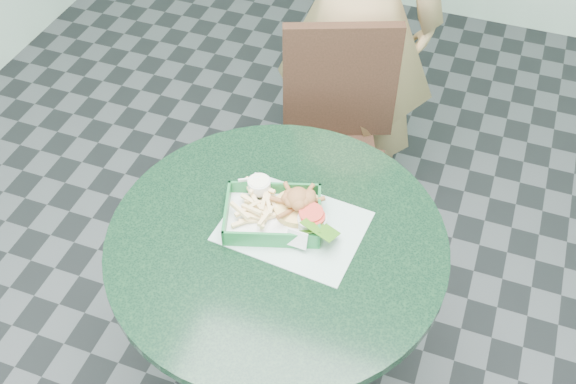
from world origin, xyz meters
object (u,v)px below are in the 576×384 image
(dining_chair, at_px, (330,136))
(food_basket, at_px, (273,222))
(sauce_ramekin, at_px, (270,188))
(cafe_table, at_px, (277,280))
(crab_sandwich, at_px, (299,213))

(dining_chair, distance_m, food_basket, 0.67)
(food_basket, distance_m, sauce_ramekin, 0.10)
(cafe_table, relative_size, sauce_ramekin, 14.34)
(dining_chair, bearing_deg, cafe_table, -106.31)
(cafe_table, height_order, sauce_ramekin, sauce_ramekin)
(food_basket, height_order, crab_sandwich, crab_sandwich)
(food_basket, xyz_separation_m, crab_sandwich, (0.06, 0.03, 0.03))
(cafe_table, bearing_deg, crab_sandwich, 66.13)
(food_basket, bearing_deg, crab_sandwich, 23.03)
(cafe_table, distance_m, food_basket, 0.20)
(dining_chair, bearing_deg, crab_sandwich, -102.39)
(dining_chair, xyz_separation_m, sauce_ramekin, (-0.01, -0.55, 0.27))
(dining_chair, height_order, sauce_ramekin, dining_chair)
(cafe_table, xyz_separation_m, crab_sandwich, (0.03, 0.08, 0.22))
(dining_chair, distance_m, sauce_ramekin, 0.61)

